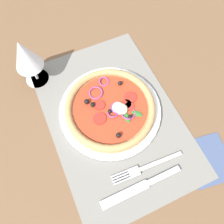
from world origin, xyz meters
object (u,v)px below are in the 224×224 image
Objects in this scene: pizza at (110,108)px; fork at (143,168)px; plate at (110,110)px; knife at (140,187)px; wine_glass at (25,55)px; napkin at (209,160)px.

pizza is 16.91cm from fork.
plate is 20.29cm from knife.
pizza is at bearing -140.81° from wine_glass.
knife is 1.34× the size of wine_glass.
plate is at bearing 37.67° from napkin.
plate reaches higher than knife.
plate is 27.04cm from napkin.
napkin is (-39.37, -31.13, -10.10)cm from wine_glass.
pizza reaches higher than plate.
plate is 2.28× the size of napkin.
pizza reaches higher than knife.
fork is 4.30cm from knife.
fork is 1.55× the size of napkin.
pizza is 1.56× the size of wine_glass.
plate is 24.99cm from wine_glass.
wine_glass is 1.28× the size of napkin.
fork is 16.12cm from napkin.
plate is at bearing -94.37° from knife.
wine_glass is (17.99, 14.67, 7.78)cm from pizza.
napkin is at bearing -141.67° from wine_glass.
napkin is (-21.38, -16.46, -2.31)cm from pizza.
napkin is at bearing -142.33° from plate.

